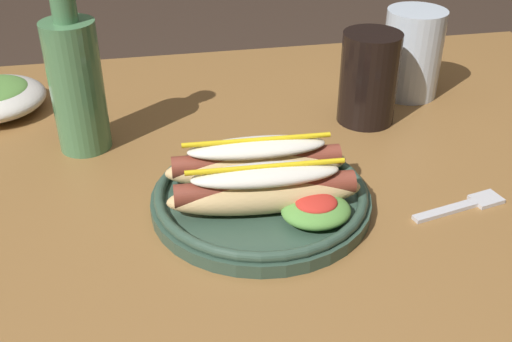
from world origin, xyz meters
TOP-DOWN VIEW (x-y plane):
  - dining_table at (0.00, 0.00)m, footprint 1.30×0.83m
  - hot_dog_plate at (0.03, -0.10)m, footprint 0.26×0.26m
  - fork at (0.26, -0.14)m, footprint 0.12×0.04m
  - soda_cup at (0.22, 0.10)m, footprint 0.08×0.08m
  - water_cup at (0.32, 0.17)m, footprint 0.09×0.09m
  - glass_bottle at (-0.18, 0.09)m, footprint 0.07×0.07m

SIDE VIEW (x-z plane):
  - dining_table at x=0.00m, z-range 0.27..1.01m
  - fork at x=0.26m, z-range 0.74..0.74m
  - hot_dog_plate at x=0.03m, z-range 0.73..0.80m
  - soda_cup at x=0.22m, z-range 0.74..0.87m
  - water_cup at x=0.32m, z-range 0.74..0.88m
  - glass_bottle at x=-0.18m, z-range 0.72..0.96m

